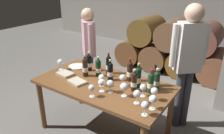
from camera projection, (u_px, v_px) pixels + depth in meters
ground_plane at (104, 132)px, 3.03m from camera, size 14.00×14.00×0.00m
cellar_back_wall at (197, 1)px, 5.69m from camera, size 10.00×0.24×2.80m
barrel_stack at (173, 48)px, 4.81m from camera, size 2.49×0.90×1.15m
dining_table at (103, 89)px, 2.77m from camera, size 1.70×0.90×0.76m
wine_bottle_0 at (85, 67)px, 2.88m from camera, size 0.07×0.07×0.30m
wine_bottle_1 at (138, 77)px, 2.58m from camera, size 0.07×0.07×0.31m
wine_bottle_2 at (155, 77)px, 2.62m from camera, size 0.07×0.07×0.28m
wine_bottle_3 at (130, 71)px, 2.74m from camera, size 0.07×0.07×0.31m
wine_bottle_4 at (134, 81)px, 2.51m from camera, size 0.07×0.07×0.27m
wine_bottle_5 at (89, 62)px, 3.05m from camera, size 0.07×0.07×0.28m
wine_bottle_6 at (109, 65)px, 2.96m from camera, size 0.07×0.07×0.30m
wine_bottle_7 at (98, 68)px, 2.88m from camera, size 0.07×0.07×0.28m
wine_bottle_8 at (157, 80)px, 2.54m from camera, size 0.07×0.07×0.27m
wine_bottle_9 at (110, 71)px, 2.76m from camera, size 0.07×0.07×0.28m
wine_bottle_10 at (151, 82)px, 2.47m from camera, size 0.07×0.07×0.29m
wine_glass_0 at (154, 91)px, 2.31m from camera, size 0.08×0.08×0.15m
wine_glass_1 at (102, 83)px, 2.50m from camera, size 0.08×0.08×0.16m
wine_glass_2 at (137, 94)px, 2.26m from camera, size 0.08×0.08×0.16m
wine_glass_3 at (124, 87)px, 2.39m from camera, size 0.09×0.09×0.16m
wine_glass_4 at (143, 88)px, 2.40m from camera, size 0.07×0.07×0.15m
wine_glass_5 at (92, 88)px, 2.39m from camera, size 0.07×0.07×0.15m
wine_glass_6 at (123, 78)px, 2.62m from camera, size 0.08×0.08×0.15m
wine_glass_7 at (145, 106)px, 2.06m from camera, size 0.08×0.08×0.15m
wine_glass_8 at (102, 78)px, 2.62m from camera, size 0.08×0.08×0.15m
wine_glass_9 at (60, 62)px, 3.08m from camera, size 0.09×0.09×0.16m
wine_glass_10 at (110, 84)px, 2.48m from camera, size 0.08×0.08×0.15m
wine_glass_11 at (153, 99)px, 2.16m from camera, size 0.08×0.08×0.16m
tasting_notebook at (65, 74)px, 2.96m from camera, size 0.24×0.19×0.03m
leather_ledger at (77, 82)px, 2.74m from camera, size 0.25×0.20×0.03m
serving_plate at (77, 66)px, 3.21m from camera, size 0.24×0.24×0.01m
sommelier_presenting at (188, 57)px, 2.78m from camera, size 0.38×0.36×1.72m
taster_seated_left at (89, 46)px, 3.64m from camera, size 0.39×0.35×1.54m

